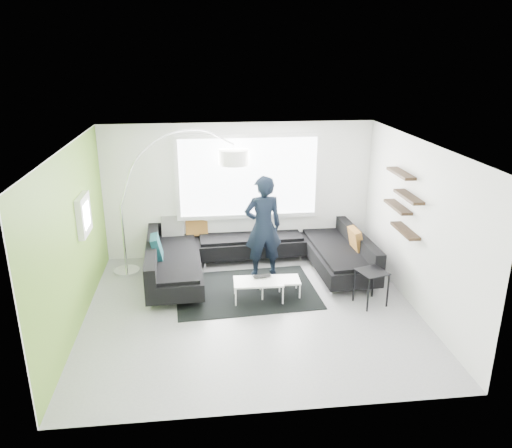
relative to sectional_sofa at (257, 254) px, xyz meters
The scene contains 9 objects.
ground 1.56m from the sectional_sofa, 99.90° to the right, with size 5.50×5.50×0.00m, color gray.
room_shell 1.92m from the sectional_sofa, 99.81° to the right, with size 5.54×5.04×2.82m.
sectional_sofa is the anchor object (origin of this frame).
rug 0.90m from the sectional_sofa, 110.65° to the right, with size 2.51×1.82×0.01m, color black.
coffee_table 1.06m from the sectional_sofa, 84.47° to the right, with size 1.10×0.64×0.36m, color white.
arc_lamp 2.74m from the sectional_sofa, behind, with size 2.58×0.97×2.75m, color silver, non-canonical shape.
side_table 2.32m from the sectional_sofa, 39.50° to the right, with size 0.45×0.45×0.62m, color black.
person 0.61m from the sectional_sofa, 40.68° to the right, with size 0.78×0.57×1.98m, color black.
laptop 1.00m from the sectional_sofa, 90.60° to the right, with size 0.35×0.26×0.03m, color black.
Camera 1 is at (-0.77, -7.39, 4.15)m, focal length 35.00 mm.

